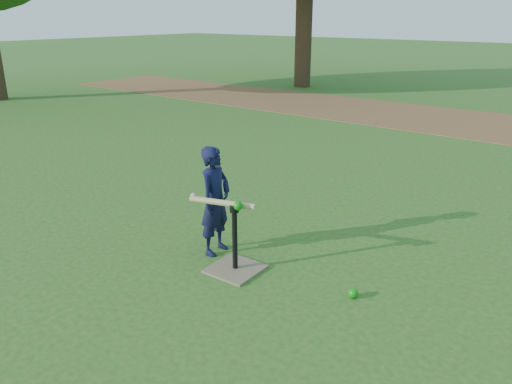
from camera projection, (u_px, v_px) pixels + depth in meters
The scene contains 6 objects.
ground at pixel (260, 261), 4.58m from camera, with size 80.00×80.00×0.00m, color #285116.
dirt_strip at pixel (483, 125), 10.15m from camera, with size 24.00×3.00×0.01m, color brown.
child at pixel (215, 201), 4.59m from camera, with size 0.38×0.25×1.03m, color black.
wiffle_ball_ground at pixel (353, 293), 3.98m from camera, with size 0.08×0.08×0.08m, color #0C850F.
batting_tee at pixel (235, 259), 4.38m from camera, with size 0.45×0.45×0.61m.
swing_action at pixel (222, 203), 4.26m from camera, with size 0.63×0.23×0.09m.
Camera 1 is at (2.48, -3.26, 2.15)m, focal length 35.00 mm.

